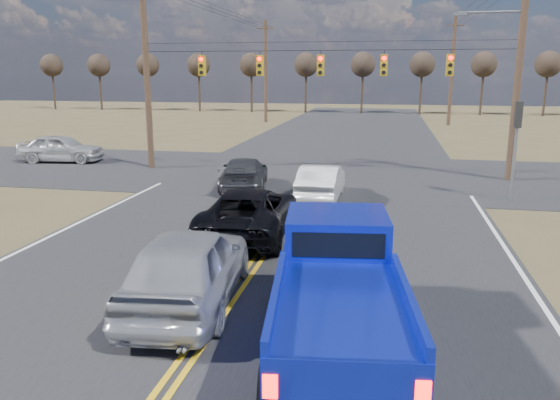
% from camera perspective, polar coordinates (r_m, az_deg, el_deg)
% --- Properties ---
extents(ground, '(160.00, 160.00, 0.00)m').
position_cam_1_polar(ground, '(10.74, -8.44, -14.57)').
color(ground, brown).
rests_on(ground, ground).
extents(road_main, '(14.00, 120.00, 0.02)m').
position_cam_1_polar(road_main, '(19.84, 1.19, -1.33)').
color(road_main, '#28282B').
rests_on(road_main, ground).
extents(road_cross, '(120.00, 12.00, 0.02)m').
position_cam_1_polar(road_cross, '(27.58, 4.08, 2.77)').
color(road_cross, '#28282B').
rests_on(road_cross, ground).
extents(signal_gantry, '(19.60, 4.83, 10.00)m').
position_cam_1_polar(signal_gantry, '(26.85, 5.29, 13.33)').
color(signal_gantry, '#473323').
rests_on(signal_gantry, ground).
extents(utility_poles, '(19.60, 58.32, 10.00)m').
position_cam_1_polar(utility_poles, '(26.13, 3.99, 13.72)').
color(utility_poles, '#473323').
rests_on(utility_poles, ground).
extents(treeline, '(87.00, 117.80, 7.40)m').
position_cam_1_polar(treeline, '(36.04, 6.07, 14.28)').
color(treeline, '#33261C').
rests_on(treeline, ground).
extents(pickup_truck, '(2.94, 6.18, 2.24)m').
position_cam_1_polar(pickup_truck, '(10.04, 6.09, -9.69)').
color(pickup_truck, black).
rests_on(pickup_truck, ground).
extents(silver_suv, '(2.61, 5.37, 1.77)m').
position_cam_1_polar(silver_suv, '(12.07, -9.56, -6.83)').
color(silver_suv, '#A6A8AE').
rests_on(silver_suv, ground).
extents(black_suv, '(2.81, 5.57, 1.51)m').
position_cam_1_polar(black_suv, '(16.96, -3.24, -1.23)').
color(black_suv, black).
rests_on(black_suv, ground).
extents(white_car_queue, '(1.56, 4.36, 1.43)m').
position_cam_1_polar(white_car_queue, '(21.81, 4.33, 1.89)').
color(white_car_queue, silver).
rests_on(white_car_queue, ground).
extents(dgrey_car_queue, '(2.68, 4.95, 1.36)m').
position_cam_1_polar(dgrey_car_queue, '(23.83, -3.78, 2.78)').
color(dgrey_car_queue, '#34353A').
rests_on(dgrey_car_queue, ground).
extents(cross_car_west, '(2.41, 4.83, 1.58)m').
position_cam_1_polar(cross_car_west, '(33.35, -21.94, 5.04)').
color(cross_car_west, '#BCBCBC').
rests_on(cross_car_west, ground).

